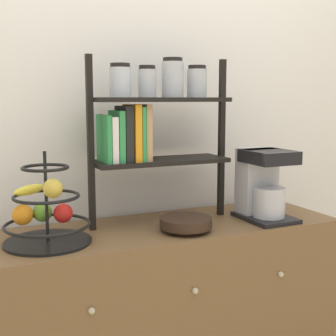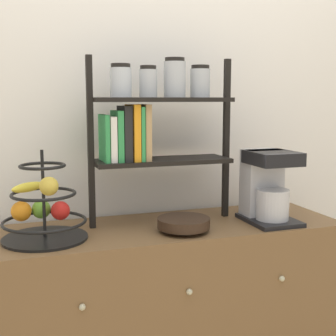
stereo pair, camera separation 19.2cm
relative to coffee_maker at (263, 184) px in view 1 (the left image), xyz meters
The scene contains 6 objects.
wall_back 0.61m from the coffee_maker, 141.15° to the left, with size 7.00×0.05×2.60m, color silver.
sideboard 0.74m from the coffee_maker, behind, with size 1.46×0.49×0.88m.
coffee_maker is the anchor object (origin of this frame).
fruit_stand 0.94m from the coffee_maker, behind, with size 0.32×0.32×0.34m.
wooden_bowl 0.42m from the coffee_maker, behind, with size 0.21×0.21×0.06m.
shelf_hutch 0.58m from the coffee_maker, 164.83° to the left, with size 0.63×0.20×0.70m.
Camera 1 is at (-0.80, -1.49, 1.41)m, focal length 50.00 mm.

